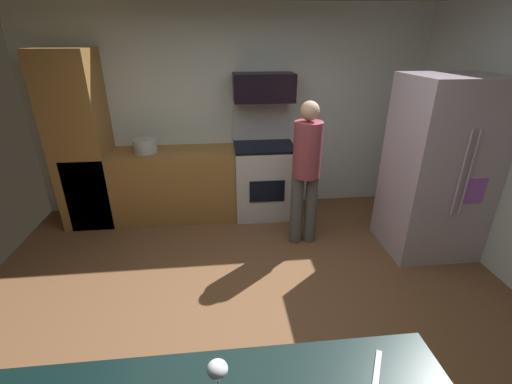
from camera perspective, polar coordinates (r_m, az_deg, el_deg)
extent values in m
cube|color=brown|center=(3.16, -0.14, -20.18)|extent=(5.20, 4.80, 0.02)
cube|color=silver|center=(4.68, -3.21, 13.04)|extent=(5.20, 0.12, 2.60)
cube|color=olive|center=(4.63, -13.91, 1.18)|extent=(2.40, 0.60, 0.90)
cube|color=olive|center=(4.69, -26.92, 7.34)|extent=(0.60, 0.60, 2.10)
cube|color=silver|center=(4.59, 1.30, 1.87)|extent=(0.76, 0.64, 0.92)
cube|color=black|center=(4.43, 1.36, 7.56)|extent=(0.76, 0.64, 0.03)
cube|color=silver|center=(4.64, 0.93, 11.89)|extent=(0.76, 0.06, 0.53)
cube|color=black|center=(4.30, 1.85, 0.10)|extent=(0.44, 0.01, 0.28)
cube|color=black|center=(4.38, 1.28, 16.89)|extent=(0.74, 0.38, 0.33)
cube|color=#C0B0C2|center=(4.10, 27.84, 3.43)|extent=(0.90, 0.78, 1.88)
cylinder|color=#C0B0C2|center=(3.74, 30.80, 2.53)|extent=(0.02, 0.02, 0.85)
cylinder|color=#C0B0C2|center=(3.79, 31.78, 2.55)|extent=(0.02, 0.02, 0.85)
cube|color=#B65DE1|center=(3.94, 32.50, 0.10)|extent=(0.20, 0.01, 0.26)
cylinder|color=#4F4F4F|center=(3.96, 6.67, -2.92)|extent=(0.14, 0.14, 0.82)
cylinder|color=#4F4F4F|center=(3.99, 9.05, -2.79)|extent=(0.14, 0.14, 0.82)
cylinder|color=#8F3D47|center=(3.71, 8.48, 6.94)|extent=(0.30, 0.30, 0.60)
sphere|color=tan|center=(3.61, 8.88, 13.12)|extent=(0.20, 0.20, 0.20)
cylinder|color=silver|center=(1.56, -6.26, -28.90)|extent=(0.01, 0.01, 0.10)
ellipsoid|color=silver|center=(1.50, -6.41, -27.05)|extent=(0.08, 0.08, 0.06)
cube|color=#B7BABF|center=(1.72, 19.28, -26.52)|extent=(0.15, 0.23, 0.01)
cylinder|color=#B5C1C1|center=(4.50, -17.85, 7.28)|extent=(0.29, 0.29, 0.17)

